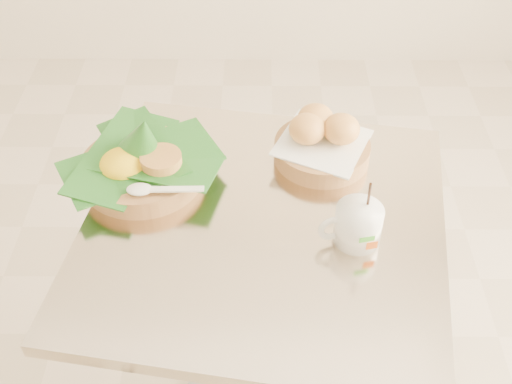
{
  "coord_description": "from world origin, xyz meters",
  "views": [
    {
      "loc": [
        0.17,
        -0.9,
        1.65
      ],
      "look_at": [
        0.16,
        -0.01,
        0.82
      ],
      "focal_mm": 45.0,
      "sensor_mm": 36.0,
      "label": 1
    }
  ],
  "objects_px": {
    "coffee_mug": "(357,224)",
    "bread_basket": "(322,141)",
    "rice_basket": "(141,162)",
    "cafe_table": "(263,291)"
  },
  "relations": [
    {
      "from": "bread_basket",
      "to": "coffee_mug",
      "type": "bearing_deg",
      "value": -78.65
    },
    {
      "from": "bread_basket",
      "to": "coffee_mug",
      "type": "height_order",
      "value": "coffee_mug"
    },
    {
      "from": "bread_basket",
      "to": "coffee_mug",
      "type": "xyz_separation_m",
      "value": [
        0.05,
        -0.25,
        -0.0
      ]
    },
    {
      "from": "cafe_table",
      "to": "rice_basket",
      "type": "bearing_deg",
      "value": 153.67
    },
    {
      "from": "cafe_table",
      "to": "rice_basket",
      "type": "xyz_separation_m",
      "value": [
        -0.25,
        0.13,
        0.26
      ]
    },
    {
      "from": "bread_basket",
      "to": "cafe_table",
      "type": "bearing_deg",
      "value": -121.76
    },
    {
      "from": "coffee_mug",
      "to": "bread_basket",
      "type": "bearing_deg",
      "value": 101.35
    },
    {
      "from": "rice_basket",
      "to": "coffee_mug",
      "type": "xyz_separation_m",
      "value": [
        0.43,
        -0.17,
        -0.0
      ]
    },
    {
      "from": "rice_basket",
      "to": "bread_basket",
      "type": "bearing_deg",
      "value": 10.9
    },
    {
      "from": "cafe_table",
      "to": "bread_basket",
      "type": "bearing_deg",
      "value": 58.24
    }
  ]
}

